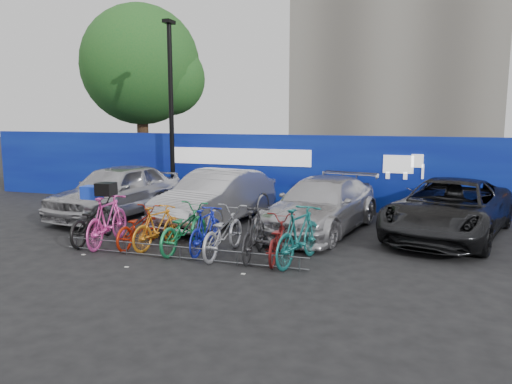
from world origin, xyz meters
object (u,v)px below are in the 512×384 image
at_px(car_1, 216,197).
at_px(bike_4, 184,228).
at_px(bike_rack, 180,252).
at_px(bike_7, 254,234).
at_px(car_0, 117,190).
at_px(bike_2, 138,227).
at_px(bike_8, 277,239).
at_px(bike_1, 107,220).
at_px(tree, 146,68).
at_px(car_2, 321,205).
at_px(bike_0, 93,220).
at_px(lamppost, 171,108).
at_px(bike_6, 223,232).
at_px(bike_5, 206,230).
at_px(car_3, 449,209).
at_px(bike_9, 299,235).
at_px(bike_3, 158,227).

xyz_separation_m(car_1, bike_4, (0.38, -2.88, -0.23)).
height_order(bike_rack, bike_4, bike_4).
bearing_deg(bike_7, car_0, -32.71).
bearing_deg(bike_2, bike_8, -179.61).
relative_size(bike_1, bike_7, 1.09).
height_order(tree, bike_4, tree).
height_order(tree, car_2, tree).
bearing_deg(bike_0, lamppost, -90.04).
xyz_separation_m(car_2, bike_6, (-1.64, -2.90, -0.18)).
distance_m(bike_2, bike_5, 1.72).
bearing_deg(bike_1, bike_7, 172.60).
height_order(bike_1, bike_8, bike_1).
bearing_deg(bike_6, bike_0, 0.36).
distance_m(tree, car_1, 10.33).
relative_size(lamppost, bike_rack, 1.09).
xyz_separation_m(bike_rack, bike_5, (0.30, 0.70, 0.35)).
bearing_deg(bike_5, bike_7, 173.49).
xyz_separation_m(car_3, bike_4, (-5.79, -3.19, -0.20)).
bearing_deg(bike_9, lamppost, -30.61).
height_order(car_1, bike_8, car_1).
relative_size(tree, car_3, 1.50).
height_order(car_1, bike_7, car_1).
bearing_deg(car_0, bike_0, -58.65).
bearing_deg(bike_8, bike_5, -8.23).
bearing_deg(bike_rack, bike_8, 17.09).
bearing_deg(car_1, bike_9, -34.96).
relative_size(bike_0, bike_8, 1.14).
xyz_separation_m(bike_5, bike_9, (2.17, -0.19, 0.09)).
height_order(car_0, car_1, car_0).
relative_size(lamppost, bike_4, 3.08).
xyz_separation_m(bike_rack, bike_3, (-0.90, 0.70, 0.34)).
distance_m(bike_3, bike_7, 2.38).
height_order(bike_0, bike_8, bike_0).
distance_m(car_3, bike_6, 5.82).
xyz_separation_m(car_2, bike_8, (-0.41, -2.90, -0.24)).
bearing_deg(lamppost, car_0, -104.68).
xyz_separation_m(bike_4, bike_8, (2.22, -0.09, -0.06)).
relative_size(tree, bike_4, 3.93).
height_order(bike_5, bike_6, bike_6).
height_order(tree, bike_2, tree).
height_order(car_3, bike_5, car_3).
relative_size(bike_rack, car_3, 1.08).
bearing_deg(tree, bike_rack, -57.55).
bearing_deg(car_2, bike_6, -107.72).
relative_size(bike_5, bike_6, 0.85).
bearing_deg(bike_1, car_0, -67.55).
bearing_deg(bike_4, bike_0, 3.31).
relative_size(car_3, bike_2, 2.99).
distance_m(bike_rack, car_3, 6.80).
distance_m(car_0, bike_2, 3.74).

